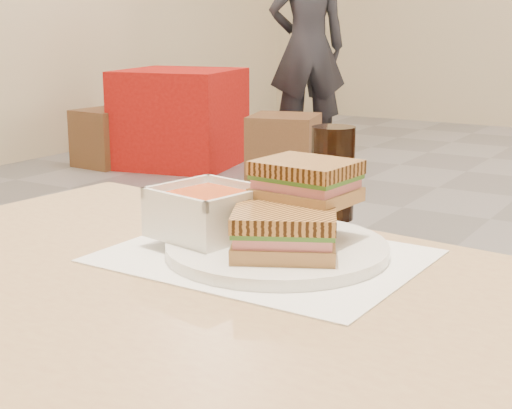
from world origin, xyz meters
The scene contains 11 objects.
main_table centered at (0.09, -2.15, 0.64)m, with size 1.26×0.81×0.75m.
tray_liner centered at (0.02, -1.99, 0.75)m, with size 0.40×0.31×0.00m.
plate centered at (0.03, -1.98, 0.76)m, with size 0.29×0.29×0.02m.
soup_bowl centered at (-0.07, -2.00, 0.80)m, with size 0.15×0.15×0.07m.
panini_lower centered at (0.06, -2.02, 0.80)m, with size 0.16×0.15×0.06m.
panini_upper centered at (0.05, -1.94, 0.84)m, with size 0.13×0.11×0.05m.
cola_glass centered at (0.01, -1.77, 0.82)m, with size 0.07×0.07×0.14m.
bg_table_0 centered at (-2.88, 1.65, 0.35)m, with size 0.93×0.93×0.70m.
bg_chair_0l centered at (-3.33, 1.33, 0.21)m, with size 0.39×0.39×0.41m.
bg_chair_0r centered at (-1.86, 1.39, 0.23)m, with size 0.51×0.51×0.46m.
patron_a centered at (-2.34, 2.59, 0.84)m, with size 0.73×0.71×1.69m.
Camera 1 is at (0.50, -2.80, 1.05)m, focal length 53.54 mm.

